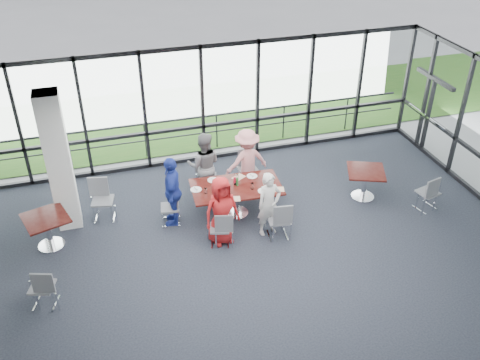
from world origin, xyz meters
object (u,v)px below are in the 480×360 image
object	(u,v)px
diner_near_left	(221,211)
chair_main_nr	(278,219)
diner_end	(173,191)
chair_main_fl	(208,177)
diner_far_right	(247,161)
chair_main_nl	(220,228)
side_table_left	(46,222)
chair_main_fr	(248,170)
chair_spare_lb	(103,201)
structural_column	(59,162)
diner_near_right	(269,204)
chair_main_end	(170,207)
diner_far_left	(204,165)
chair_spare_r	(428,192)
side_table_right	(366,175)
main_table	(236,191)
chair_spare_la	(42,287)

from	to	relation	value
diner_near_left	chair_main_nr	bearing A→B (deg)	-20.88
diner_end	chair_main_fl	distance (m)	1.46
diner_far_right	chair_main_nl	xyz separation A→B (m)	(-1.18, -1.86, -0.42)
chair_main_nl	chair_main_fl	xyz separation A→B (m)	(0.23, 2.03, 0.03)
side_table_left	diner_end	bearing A→B (deg)	2.09
chair_main_nl	chair_main_fr	xyz separation A→B (m)	(1.27, 2.03, 0.06)
chair_main_nr	chair_main_fr	size ratio (longest dim) A/B	0.96
chair_main_nl	chair_spare_lb	world-z (taller)	chair_spare_lb
structural_column	diner_end	world-z (taller)	structural_column
chair_main_fl	chair_main_fr	size ratio (longest dim) A/B	0.94
structural_column	chair_main_fl	xyz separation A→B (m)	(3.30, 0.34, -1.16)
side_table_left	chair_main_nr	world-z (taller)	chair_main_nr
diner_near_right	chair_main_end	size ratio (longest dim) A/B	1.81
diner_far_left	chair_main_fr	bearing A→B (deg)	-159.99
chair_main_fr	diner_near_right	bearing A→B (deg)	82.22
chair_main_nr	chair_main_fr	bearing A→B (deg)	97.65
diner_far_right	chair_spare_r	xyz separation A→B (m)	(3.82, -1.96, -0.38)
chair_main_fl	chair_spare_r	distance (m)	5.22
chair_main_fr	chair_main_end	distance (m)	2.36
chair_main_end	chair_spare_r	size ratio (longest dim) A/B	0.92
diner_near_right	diner_far_right	bearing A→B (deg)	79.27
chair_main_fr	chair_main_end	xyz separation A→B (m)	(-2.15, -0.97, -0.06)
side_table_right	chair_spare_r	size ratio (longest dim) A/B	1.25
diner_near_right	chair_main_fr	distance (m)	1.98
diner_end	chair_main_fr	distance (m)	2.31
diner_near_right	diner_far_right	xyz separation A→B (m)	(0.05, 1.78, 0.08)
chair_spare_lb	diner_near_left	bearing A→B (deg)	159.04
structural_column	chair_spare_r	xyz separation A→B (m)	(8.07, -1.79, -1.15)
chair_main_nl	chair_main_end	xyz separation A→B (m)	(-0.88, 1.06, -0.00)
chair_main_fl	chair_main_fr	distance (m)	1.04
structural_column	main_table	world-z (taller)	structural_column
structural_column	chair_spare_r	bearing A→B (deg)	-12.50
chair_spare_la	chair_spare_lb	distance (m)	2.78
diner_far_left	diner_far_right	size ratio (longest dim) A/B	1.01
chair_main_end	main_table	bearing A→B (deg)	96.06
chair_spare_r	chair_main_fr	bearing A→B (deg)	135.55
side_table_right	chair_main_end	bearing A→B (deg)	176.23
diner_near_left	chair_main_fr	distance (m)	2.30
diner_near_left	diner_far_right	bearing A→B (deg)	46.75
structural_column	diner_end	bearing A→B (deg)	-15.37
diner_end	chair_spare_la	bearing A→B (deg)	-41.32
side_table_right	diner_far_left	distance (m)	3.87
structural_column	main_table	xyz separation A→B (m)	(3.72, -0.71, -0.97)
diner_end	side_table_left	bearing A→B (deg)	-72.98
side_table_left	chair_main_fl	size ratio (longest dim) A/B	1.23
side_table_right	chair_main_fl	world-z (taller)	chair_main_fl
side_table_right	diner_near_left	world-z (taller)	diner_near_left
diner_end	chair_main_nr	distance (m)	2.41
chair_main_nl	chair_main_fl	size ratio (longest dim) A/B	0.94
structural_column	chair_main_fr	bearing A→B (deg)	4.59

